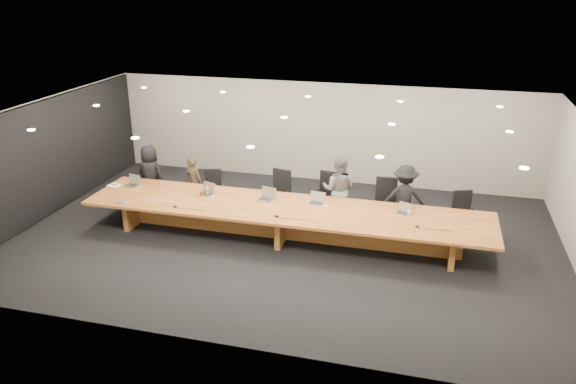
# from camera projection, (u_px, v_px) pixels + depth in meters

# --- Properties ---
(ground) EXTENTS (12.00, 12.00, 0.00)m
(ground) POSITION_uv_depth(u_px,v_px,m) (285.00, 238.00, 12.60)
(ground) COLOR black
(ground) RESTS_ON ground
(back_wall) EXTENTS (12.00, 0.02, 2.80)m
(back_wall) POSITION_uv_depth(u_px,v_px,m) (322.00, 132.00, 15.70)
(back_wall) COLOR beige
(back_wall) RESTS_ON ground
(left_wall_panel) EXTENTS (0.08, 7.84, 2.74)m
(left_wall_panel) POSITION_uv_depth(u_px,v_px,m) (47.00, 159.00, 13.52)
(left_wall_panel) COLOR black
(left_wall_panel) RESTS_ON ground
(conference_table) EXTENTS (9.00, 1.80, 0.75)m
(conference_table) POSITION_uv_depth(u_px,v_px,m) (285.00, 217.00, 12.41)
(conference_table) COLOR brown
(conference_table) RESTS_ON ground
(chair_far_left) EXTENTS (0.64, 0.64, 1.01)m
(chair_far_left) POSITION_uv_depth(u_px,v_px,m) (150.00, 184.00, 14.45)
(chair_far_left) COLOR black
(chair_far_left) RESTS_ON ground
(chair_left) EXTENTS (0.63, 0.63, 1.01)m
(chair_left) POSITION_uv_depth(u_px,v_px,m) (213.00, 190.00, 14.00)
(chair_left) COLOR black
(chair_left) RESTS_ON ground
(chair_mid_left) EXTENTS (0.71, 0.71, 1.15)m
(chair_mid_left) POSITION_uv_depth(u_px,v_px,m) (277.00, 193.00, 13.59)
(chair_mid_left) COLOR black
(chair_mid_left) RESTS_ON ground
(chair_mid_right) EXTENTS (0.67, 0.67, 1.15)m
(chair_mid_right) POSITION_uv_depth(u_px,v_px,m) (326.00, 196.00, 13.44)
(chair_mid_right) COLOR black
(chair_mid_right) RESTS_ON ground
(chair_right) EXTENTS (0.61, 0.61, 1.18)m
(chair_right) POSITION_uv_depth(u_px,v_px,m) (385.00, 204.00, 12.95)
(chair_right) COLOR black
(chair_right) RESTS_ON ground
(chair_far_right) EXTENTS (0.67, 0.67, 1.03)m
(chair_far_right) POSITION_uv_depth(u_px,v_px,m) (464.00, 214.00, 12.57)
(chair_far_right) COLOR black
(chair_far_right) RESTS_ON ground
(person_a) EXTENTS (0.79, 0.56, 1.53)m
(person_a) POSITION_uv_depth(u_px,v_px,m) (150.00, 174.00, 14.33)
(person_a) COLOR black
(person_a) RESTS_ON ground
(person_b) EXTENTS (0.59, 0.48, 1.38)m
(person_b) POSITION_uv_depth(u_px,v_px,m) (194.00, 182.00, 14.00)
(person_b) COLOR #2F271A
(person_b) RESTS_ON ground
(person_c) EXTENTS (0.83, 0.66, 1.64)m
(person_c) POSITION_uv_depth(u_px,v_px,m) (339.00, 189.00, 13.15)
(person_c) COLOR #5D5E60
(person_c) RESTS_ON ground
(person_d) EXTENTS (1.05, 0.66, 1.56)m
(person_d) POSITION_uv_depth(u_px,v_px,m) (404.00, 198.00, 12.78)
(person_d) COLOR black
(person_d) RESTS_ON ground
(laptop_a) EXTENTS (0.38, 0.32, 0.27)m
(laptop_a) POSITION_uv_depth(u_px,v_px,m) (131.00, 181.00, 13.53)
(laptop_a) COLOR tan
(laptop_a) RESTS_ON conference_table
(laptop_b) EXTENTS (0.42, 0.37, 0.28)m
(laptop_b) POSITION_uv_depth(u_px,v_px,m) (205.00, 189.00, 13.00)
(laptop_b) COLOR #B6A68B
(laptop_b) RESTS_ON conference_table
(laptop_c) EXTENTS (0.42, 0.35, 0.28)m
(laptop_c) POSITION_uv_depth(u_px,v_px,m) (266.00, 194.00, 12.68)
(laptop_c) COLOR tan
(laptop_c) RESTS_ON conference_table
(laptop_d) EXTENTS (0.37, 0.29, 0.27)m
(laptop_d) POSITION_uv_depth(u_px,v_px,m) (316.00, 199.00, 12.45)
(laptop_d) COLOR #C8B599
(laptop_d) RESTS_ON conference_table
(laptop_e) EXTENTS (0.36, 0.32, 0.24)m
(laptop_e) POSITION_uv_depth(u_px,v_px,m) (403.00, 209.00, 11.94)
(laptop_e) COLOR tan
(laptop_e) RESTS_ON conference_table
(water_bottle) EXTENTS (0.08, 0.08, 0.19)m
(water_bottle) POSITION_uv_depth(u_px,v_px,m) (207.00, 191.00, 13.01)
(water_bottle) COLOR #ACBCB9
(water_bottle) RESTS_ON conference_table
(amber_mug) EXTENTS (0.10, 0.10, 0.11)m
(amber_mug) POSITION_uv_depth(u_px,v_px,m) (202.00, 193.00, 12.97)
(amber_mug) COLOR #663312
(amber_mug) RESTS_ON conference_table
(paper_cup_near) EXTENTS (0.09, 0.09, 0.08)m
(paper_cup_near) POSITION_uv_depth(u_px,v_px,m) (326.00, 207.00, 12.22)
(paper_cup_near) COLOR white
(paper_cup_near) RESTS_ON conference_table
(paper_cup_far) EXTENTS (0.10, 0.10, 0.10)m
(paper_cup_far) POSITION_uv_depth(u_px,v_px,m) (409.00, 213.00, 11.90)
(paper_cup_far) COLOR silver
(paper_cup_far) RESTS_ON conference_table
(notepad) EXTENTS (0.32, 0.28, 0.02)m
(notepad) POSITION_uv_depth(u_px,v_px,m) (114.00, 185.00, 13.60)
(notepad) COLOR white
(notepad) RESTS_ON conference_table
(lime_gadget) EXTENTS (0.15, 0.09, 0.02)m
(lime_gadget) POSITION_uv_depth(u_px,v_px,m) (114.00, 185.00, 13.59)
(lime_gadget) COLOR green
(lime_gadget) RESTS_ON notepad
(av_box) EXTENTS (0.23, 0.17, 0.03)m
(av_box) POSITION_uv_depth(u_px,v_px,m) (122.00, 202.00, 12.60)
(av_box) COLOR silver
(av_box) RESTS_ON conference_table
(mic_left) EXTENTS (0.13, 0.13, 0.03)m
(mic_left) POSITION_uv_depth(u_px,v_px,m) (175.00, 206.00, 12.36)
(mic_left) COLOR black
(mic_left) RESTS_ON conference_table
(mic_center) EXTENTS (0.15, 0.15, 0.03)m
(mic_center) POSITION_uv_depth(u_px,v_px,m) (277.00, 216.00, 11.86)
(mic_center) COLOR black
(mic_center) RESTS_ON conference_table
(mic_right) EXTENTS (0.13, 0.13, 0.03)m
(mic_right) POSITION_uv_depth(u_px,v_px,m) (417.00, 226.00, 11.37)
(mic_right) COLOR black
(mic_right) RESTS_ON conference_table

